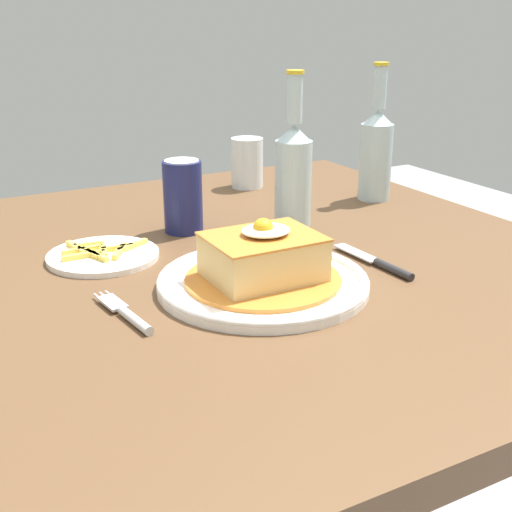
{
  "coord_description": "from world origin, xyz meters",
  "views": [
    {
      "loc": [
        -0.39,
        -0.86,
        1.1
      ],
      "look_at": [
        0.01,
        -0.1,
        0.79
      ],
      "focal_mm": 46.85,
      "sensor_mm": 36.0,
      "label": 1
    }
  ],
  "objects": [
    {
      "name": "side_plate_fries",
      "position": [
        -0.15,
        0.09,
        0.75
      ],
      "size": [
        0.17,
        0.17,
        0.02
      ],
      "color": "white",
      "rests_on": "dining_table"
    },
    {
      "name": "drinking_glass",
      "position": [
        0.25,
        0.38,
        0.79
      ],
      "size": [
        0.07,
        0.07,
        0.1
      ],
      "color": "silver",
      "rests_on": "dining_table"
    },
    {
      "name": "sandwich_meal",
      "position": [
        0.01,
        -0.12,
        0.79
      ],
      "size": [
        0.21,
        0.21,
        0.09
      ],
      "color": "orange",
      "rests_on": "main_plate"
    },
    {
      "name": "dining_table",
      "position": [
        0.0,
        0.0,
        0.64
      ],
      "size": [
        1.11,
        1.06,
        0.75
      ],
      "color": "brown",
      "rests_on": "ground_plane"
    },
    {
      "name": "fork",
      "position": [
        -0.18,
        -0.13,
        0.75
      ],
      "size": [
        0.03,
        0.14,
        0.01
      ],
      "color": "silver",
      "rests_on": "dining_table"
    },
    {
      "name": "main_plate",
      "position": [
        0.01,
        -0.12,
        0.75
      ],
      "size": [
        0.29,
        0.29,
        0.02
      ],
      "color": "white",
      "rests_on": "dining_table"
    },
    {
      "name": "soda_can",
      "position": [
        0.02,
        0.16,
        0.81
      ],
      "size": [
        0.07,
        0.07,
        0.12
      ],
      "color": "#191E51",
      "rests_on": "dining_table"
    },
    {
      "name": "beer_bottle_clear",
      "position": [
        0.43,
        0.17,
        0.85
      ],
      "size": [
        0.06,
        0.06,
        0.27
      ],
      "color": "#ADC6CC",
      "rests_on": "dining_table"
    },
    {
      "name": "beer_bottle_clear_far",
      "position": [
        0.2,
        0.1,
        0.85
      ],
      "size": [
        0.06,
        0.06,
        0.27
      ],
      "color": "#ADC6CC",
      "rests_on": "dining_table"
    },
    {
      "name": "knife",
      "position": [
        0.21,
        -0.14,
        0.75
      ],
      "size": [
        0.03,
        0.17,
        0.01
      ],
      "color": "#262628",
      "rests_on": "dining_table"
    }
  ]
}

